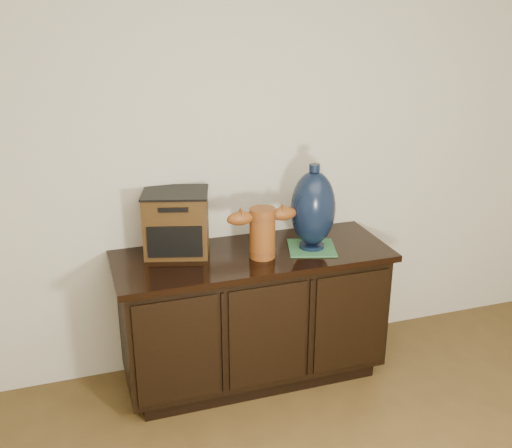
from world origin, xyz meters
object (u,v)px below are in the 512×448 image
object	(u,v)px
terracotta_vessel	(262,230)
spray_can	(197,238)
lamp_base	(313,209)
tv_radio	(176,222)
sideboard	(253,315)

from	to	relation	value
terracotta_vessel	spray_can	distance (m)	0.34
lamp_base	spray_can	world-z (taller)	lamp_base
terracotta_vessel	tv_radio	world-z (taller)	tv_radio
tv_radio	spray_can	world-z (taller)	tv_radio
terracotta_vessel	tv_radio	distance (m)	0.45
sideboard	tv_radio	distance (m)	0.67
lamp_base	sideboard	bearing A→B (deg)	173.30
terracotta_vessel	lamp_base	size ratio (longest dim) A/B	0.81
spray_can	sideboard	bearing A→B (deg)	-13.24
tv_radio	sideboard	bearing A→B (deg)	-4.93
tv_radio	lamp_base	distance (m)	0.71
sideboard	terracotta_vessel	world-z (taller)	terracotta_vessel
lamp_base	spray_can	xyz separation A→B (m)	(-0.60, 0.10, -0.13)
sideboard	lamp_base	world-z (taller)	lamp_base
sideboard	spray_can	size ratio (longest dim) A/B	7.36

